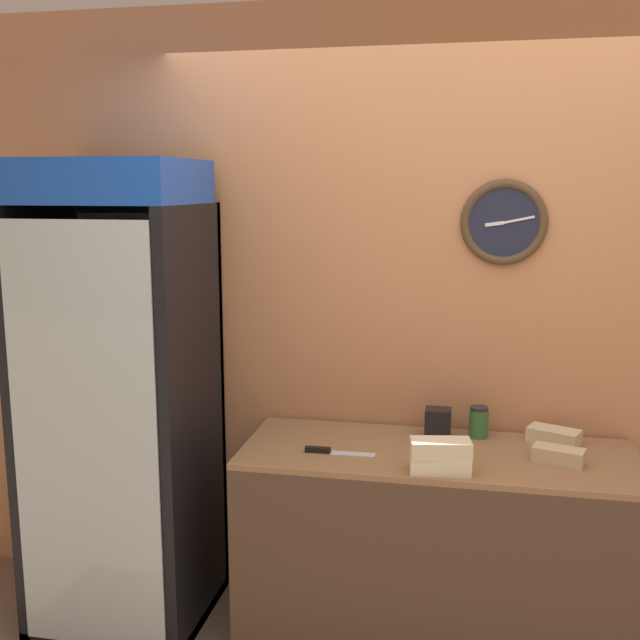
# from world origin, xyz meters

# --- Properties ---
(wall_back) EXTENTS (5.20, 0.09, 2.70)m
(wall_back) POSITION_xyz_m (0.00, 1.21, 1.35)
(wall_back) COLOR tan
(wall_back) RESTS_ON ground_plane
(prep_counter) EXTENTS (1.59, 0.61, 0.87)m
(prep_counter) POSITION_xyz_m (0.00, 0.85, 0.43)
(prep_counter) COLOR #4C3828
(prep_counter) RESTS_ON ground_plane
(beverage_cooler) EXTENTS (0.72, 0.66, 2.03)m
(beverage_cooler) POSITION_xyz_m (-1.37, 0.88, 1.10)
(beverage_cooler) COLOR black
(beverage_cooler) RESTS_ON ground_plane
(sandwich_stack_bottom) EXTENTS (0.23, 0.13, 0.06)m
(sandwich_stack_bottom) POSITION_xyz_m (0.02, 0.63, 0.90)
(sandwich_stack_bottom) COLOR beige
(sandwich_stack_bottom) RESTS_ON prep_counter
(sandwich_stack_middle) EXTENTS (0.24, 0.14, 0.06)m
(sandwich_stack_middle) POSITION_xyz_m (0.02, 0.63, 0.96)
(sandwich_stack_middle) COLOR beige
(sandwich_stack_middle) RESTS_ON sandwich_stack_bottom
(sandwich_flat_left) EXTENTS (0.21, 0.15, 0.06)m
(sandwich_flat_left) POSITION_xyz_m (0.46, 0.82, 0.90)
(sandwich_flat_left) COLOR tan
(sandwich_flat_left) RESTS_ON prep_counter
(sandwich_flat_right) EXTENTS (0.23, 0.18, 0.06)m
(sandwich_flat_right) POSITION_xyz_m (0.47, 1.05, 0.90)
(sandwich_flat_right) COLOR beige
(sandwich_flat_right) RESTS_ON prep_counter
(chefs_knife) EXTENTS (0.29, 0.05, 0.02)m
(chefs_knife) POSITION_xyz_m (-0.43, 0.75, 0.87)
(chefs_knife) COLOR silver
(chefs_knife) RESTS_ON prep_counter
(condiment_jar) EXTENTS (0.08, 0.08, 0.13)m
(condiment_jar) POSITION_xyz_m (0.16, 1.07, 0.93)
(condiment_jar) COLOR #336B38
(condiment_jar) RESTS_ON prep_counter
(napkin_dispenser) EXTENTS (0.11, 0.09, 0.12)m
(napkin_dispenser) POSITION_xyz_m (-0.01, 1.05, 0.93)
(napkin_dispenser) COLOR black
(napkin_dispenser) RESTS_ON prep_counter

